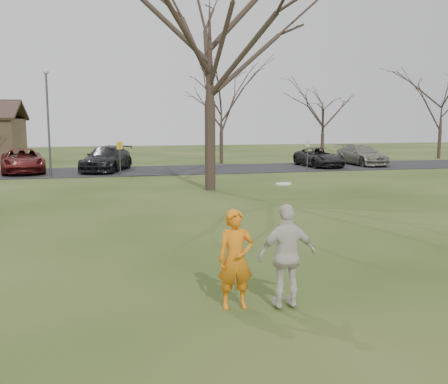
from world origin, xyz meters
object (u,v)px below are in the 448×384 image
(car_6, at_px, (319,157))
(big_tree, at_px, (210,40))
(lamp_post, at_px, (48,109))
(car_3, at_px, (107,159))
(car_2, at_px, (22,161))
(player_defender, at_px, (236,259))
(car_7, at_px, (362,155))
(catching_play, at_px, (287,255))

(car_6, distance_m, big_tree, 15.53)
(car_6, xyz_separation_m, lamp_post, (-18.19, -2.40, 3.25))
(car_3, height_order, car_6, car_3)
(car_2, height_order, big_tree, big_tree)
(lamp_post, height_order, big_tree, big_tree)
(player_defender, xyz_separation_m, big_tree, (2.73, 14.85, 6.12))
(car_7, distance_m, big_tree, 18.48)
(car_2, xyz_separation_m, lamp_post, (1.96, -2.81, 3.17))
(car_6, bearing_deg, player_defender, -119.95)
(catching_play, bearing_deg, player_defender, 163.26)
(car_6, relative_size, lamp_post, 0.78)
(car_3, distance_m, big_tree, 12.86)
(player_defender, height_order, lamp_post, lamp_post)
(player_defender, xyz_separation_m, car_2, (-7.23, 25.16, -0.08))
(car_2, relative_size, big_tree, 0.39)
(player_defender, distance_m, car_2, 26.17)
(big_tree, bearing_deg, lamp_post, 136.85)
(car_2, xyz_separation_m, car_3, (5.19, -0.07, 0.05))
(catching_play, distance_m, big_tree, 16.38)
(player_defender, relative_size, car_2, 0.32)
(car_3, relative_size, lamp_post, 0.88)
(car_2, bearing_deg, car_6, -11.21)
(car_2, distance_m, car_3, 5.19)
(player_defender, relative_size, big_tree, 0.13)
(catching_play, xyz_separation_m, big_tree, (1.88, 15.11, 6.04))
(car_2, height_order, car_3, car_3)
(car_6, distance_m, car_7, 3.75)
(car_2, distance_m, catching_play, 26.67)
(car_7, bearing_deg, car_6, -174.45)
(car_3, relative_size, car_6, 1.14)
(lamp_post, xyz_separation_m, big_tree, (8.00, -7.50, 3.03))
(player_defender, distance_m, car_3, 25.17)
(car_6, bearing_deg, lamp_post, -174.87)
(car_7, height_order, catching_play, catching_play)
(car_2, xyz_separation_m, catching_play, (8.08, -25.41, 0.16))
(car_2, relative_size, car_7, 1.07)
(car_2, xyz_separation_m, car_7, (23.85, 0.17, -0.02))
(big_tree, bearing_deg, catching_play, -97.08)
(car_7, bearing_deg, player_defender, -126.64)
(car_6, bearing_deg, big_tree, -138.21)
(car_2, distance_m, car_6, 20.15)
(car_3, bearing_deg, car_7, 19.82)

